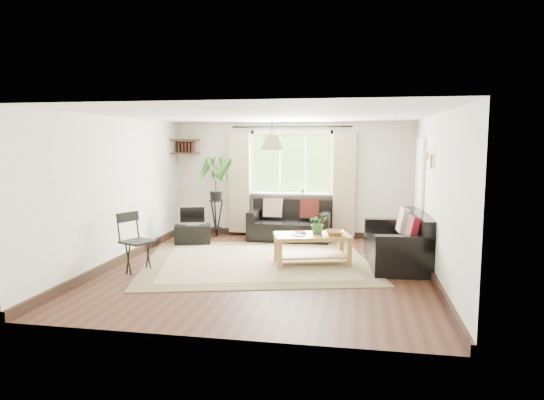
% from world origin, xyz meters
% --- Properties ---
extents(floor, '(5.50, 5.50, 0.00)m').
position_xyz_m(floor, '(0.00, 0.00, 0.00)').
color(floor, black).
rests_on(floor, ground).
extents(ceiling, '(5.50, 5.50, 0.00)m').
position_xyz_m(ceiling, '(0.00, 0.00, 2.40)').
color(ceiling, white).
rests_on(ceiling, floor).
extents(wall_back, '(5.00, 0.02, 2.40)m').
position_xyz_m(wall_back, '(0.00, 2.75, 1.20)').
color(wall_back, silver).
rests_on(wall_back, floor).
extents(wall_front, '(5.00, 0.02, 2.40)m').
position_xyz_m(wall_front, '(0.00, -2.75, 1.20)').
color(wall_front, silver).
rests_on(wall_front, floor).
extents(wall_left, '(0.02, 5.50, 2.40)m').
position_xyz_m(wall_left, '(-2.50, 0.00, 1.20)').
color(wall_left, silver).
rests_on(wall_left, floor).
extents(wall_right, '(0.02, 5.50, 2.40)m').
position_xyz_m(wall_right, '(2.50, 0.00, 1.20)').
color(wall_right, silver).
rests_on(wall_right, floor).
extents(rug, '(4.33, 3.95, 0.02)m').
position_xyz_m(rug, '(-0.25, 0.42, 0.01)').
color(rug, beige).
rests_on(rug, floor).
extents(window, '(2.50, 0.16, 2.16)m').
position_xyz_m(window, '(0.00, 2.71, 1.55)').
color(window, white).
rests_on(window, wall_back).
extents(door, '(0.06, 0.96, 2.06)m').
position_xyz_m(door, '(2.47, 1.70, 1.00)').
color(door, silver).
rests_on(door, wall_right).
extents(corner_shelf, '(0.50, 0.50, 0.34)m').
position_xyz_m(corner_shelf, '(-2.25, 2.50, 1.89)').
color(corner_shelf, black).
rests_on(corner_shelf, wall_back).
extents(pendant_lamp, '(0.36, 0.36, 0.54)m').
position_xyz_m(pendant_lamp, '(0.00, 0.40, 2.05)').
color(pendant_lamp, beige).
rests_on(pendant_lamp, ceiling).
extents(wall_sconce, '(0.12, 0.12, 0.28)m').
position_xyz_m(wall_sconce, '(2.43, 0.30, 1.74)').
color(wall_sconce, beige).
rests_on(wall_sconce, wall_right).
extents(sofa_back, '(1.65, 0.85, 0.77)m').
position_xyz_m(sofa_back, '(0.03, 2.28, 0.38)').
color(sofa_back, black).
rests_on(sofa_back, floor).
extents(sofa_right, '(1.80, 1.01, 0.82)m').
position_xyz_m(sofa_right, '(2.01, 0.63, 0.41)').
color(sofa_right, black).
rests_on(sofa_right, floor).
extents(coffee_table, '(1.34, 0.96, 0.50)m').
position_xyz_m(coffee_table, '(0.66, 0.43, 0.25)').
color(coffee_table, olive).
rests_on(coffee_table, floor).
extents(table_plant, '(0.40, 0.37, 0.35)m').
position_xyz_m(table_plant, '(0.75, 0.51, 0.67)').
color(table_plant, '#2A5D25').
rests_on(table_plant, coffee_table).
extents(bowl, '(0.35, 0.35, 0.08)m').
position_xyz_m(bowl, '(1.03, 0.42, 0.53)').
color(bowl, '#A06737').
rests_on(bowl, coffee_table).
extents(book_a, '(0.24, 0.25, 0.02)m').
position_xyz_m(book_a, '(0.39, 0.24, 0.50)').
color(book_a, white).
rests_on(book_a, coffee_table).
extents(book_b, '(0.22, 0.25, 0.02)m').
position_xyz_m(book_b, '(0.39, 0.49, 0.51)').
color(book_b, '#542621').
rests_on(book_b, coffee_table).
extents(tv_stand, '(0.77, 0.57, 0.37)m').
position_xyz_m(tv_stand, '(-1.80, 1.61, 0.19)').
color(tv_stand, black).
rests_on(tv_stand, floor).
extents(tv, '(0.56, 0.32, 0.41)m').
position_xyz_m(tv, '(-1.80, 1.61, 0.57)').
color(tv, '#A5A5AA').
rests_on(tv, tv_stand).
extents(palm_stand, '(0.79, 0.79, 1.69)m').
position_xyz_m(palm_stand, '(-1.54, 2.36, 0.84)').
color(palm_stand, black).
rests_on(palm_stand, floor).
extents(folding_chair, '(0.62, 0.62, 0.91)m').
position_xyz_m(folding_chair, '(-1.93, -0.51, 0.46)').
color(folding_chair, black).
rests_on(folding_chair, floor).
extents(sill_plant, '(0.14, 0.10, 0.27)m').
position_xyz_m(sill_plant, '(0.25, 2.63, 1.06)').
color(sill_plant, '#2D6023').
rests_on(sill_plant, window).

